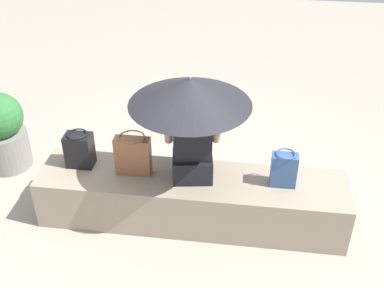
{
  "coord_description": "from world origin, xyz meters",
  "views": [
    {
      "loc": [
        -0.45,
        3.33,
        3.03
      ],
      "look_at": [
        -0.0,
        -0.01,
        0.82
      ],
      "focal_mm": 45.21,
      "sensor_mm": 36.0,
      "label": 1
    }
  ],
  "objects_px": {
    "shoulder_bag_spare": "(133,155)",
    "planter_near": "(3,131)",
    "parasol": "(190,91)",
    "person_seated": "(193,139)",
    "tote_bag_canvas": "(284,169)",
    "handbag_black": "(79,150)"
  },
  "relations": [
    {
      "from": "shoulder_bag_spare",
      "to": "planter_near",
      "type": "height_order",
      "value": "shoulder_bag_spare"
    },
    {
      "from": "parasol",
      "to": "planter_near",
      "type": "distance_m",
      "value": 2.28
    },
    {
      "from": "person_seated",
      "to": "planter_near",
      "type": "relative_size",
      "value": 1.08
    },
    {
      "from": "parasol",
      "to": "shoulder_bag_spare",
      "type": "xyz_separation_m",
      "value": [
        0.5,
        -0.0,
        -0.65
      ]
    },
    {
      "from": "person_seated",
      "to": "parasol",
      "type": "bearing_deg",
      "value": 27.22
    },
    {
      "from": "parasol",
      "to": "shoulder_bag_spare",
      "type": "height_order",
      "value": "parasol"
    },
    {
      "from": "tote_bag_canvas",
      "to": "parasol",
      "type": "bearing_deg",
      "value": 0.31
    },
    {
      "from": "handbag_black",
      "to": "parasol",
      "type": "bearing_deg",
      "value": 176.78
    },
    {
      "from": "parasol",
      "to": "planter_near",
      "type": "relative_size",
      "value": 1.19
    },
    {
      "from": "parasol",
      "to": "planter_near",
      "type": "xyz_separation_m",
      "value": [
        2.02,
        -0.57,
        -0.88
      ]
    },
    {
      "from": "tote_bag_canvas",
      "to": "shoulder_bag_spare",
      "type": "xyz_separation_m",
      "value": [
        1.29,
        0.0,
        0.03
      ]
    },
    {
      "from": "handbag_black",
      "to": "shoulder_bag_spare",
      "type": "bearing_deg",
      "value": 173.61
    },
    {
      "from": "tote_bag_canvas",
      "to": "shoulder_bag_spare",
      "type": "height_order",
      "value": "shoulder_bag_spare"
    },
    {
      "from": "tote_bag_canvas",
      "to": "shoulder_bag_spare",
      "type": "relative_size",
      "value": 0.86
    },
    {
      "from": "tote_bag_canvas",
      "to": "planter_near",
      "type": "distance_m",
      "value": 2.88
    },
    {
      "from": "shoulder_bag_spare",
      "to": "planter_near",
      "type": "bearing_deg",
      "value": -20.58
    },
    {
      "from": "parasol",
      "to": "handbag_black",
      "type": "distance_m",
      "value": 1.21
    },
    {
      "from": "shoulder_bag_spare",
      "to": "handbag_black",
      "type": "bearing_deg",
      "value": -6.39
    },
    {
      "from": "handbag_black",
      "to": "tote_bag_canvas",
      "type": "relative_size",
      "value": 1.03
    },
    {
      "from": "handbag_black",
      "to": "planter_near",
      "type": "bearing_deg",
      "value": -26.81
    },
    {
      "from": "parasol",
      "to": "shoulder_bag_spare",
      "type": "distance_m",
      "value": 0.82
    },
    {
      "from": "handbag_black",
      "to": "planter_near",
      "type": "relative_size",
      "value": 0.4
    }
  ]
}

